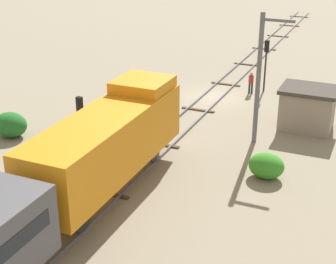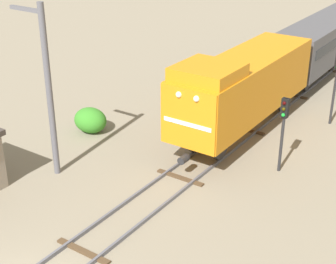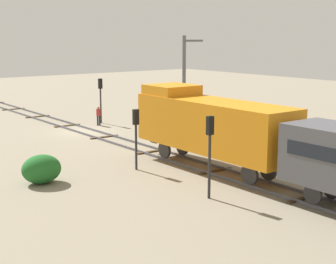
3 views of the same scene
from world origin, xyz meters
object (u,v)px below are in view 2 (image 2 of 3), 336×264
object	(u,v)px
locomotive	(243,85)
traffic_signal_far	(336,76)
catenary_mast	(48,88)
passenger_car_leading	(327,36)
traffic_signal_mid	(284,121)

from	to	relation	value
locomotive	traffic_signal_far	xyz separation A→B (m)	(3.60, 4.00, 0.05)
catenary_mast	passenger_car_leading	bearing A→B (deg)	77.02
passenger_car_leading	catenary_mast	distance (m)	22.60
passenger_car_leading	traffic_signal_far	size ratio (longest dim) A/B	3.45
passenger_car_leading	traffic_signal_far	distance (m)	10.01
locomotive	traffic_signal_far	size ratio (longest dim) A/B	2.86
traffic_signal_far	traffic_signal_mid	bearing A→B (deg)	-91.71
catenary_mast	locomotive	bearing A→B (deg)	59.59
locomotive	traffic_signal_far	distance (m)	5.38
locomotive	passenger_car_leading	xyz separation A→B (m)	(0.00, 13.34, -0.25)
traffic_signal_far	locomotive	bearing A→B (deg)	-132.01
locomotive	traffic_signal_mid	xyz separation A→B (m)	(3.40, -2.69, -0.25)
traffic_signal_mid	catenary_mast	xyz separation A→B (m)	(-8.46, -5.94, 1.63)
passenger_car_leading	traffic_signal_mid	size ratio (longest dim) A/B	3.88
traffic_signal_far	catenary_mast	distance (m)	15.37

